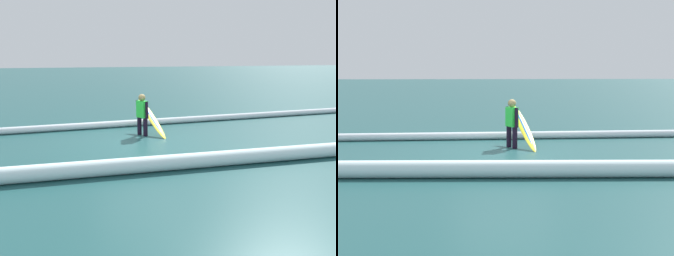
% 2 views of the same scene
% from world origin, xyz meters
% --- Properties ---
extents(ground_plane, '(129.19, 129.19, 0.00)m').
position_xyz_m(ground_plane, '(0.00, 0.00, 0.00)').
color(ground_plane, '#1E4C4D').
extents(surfer, '(0.34, 0.54, 1.31)m').
position_xyz_m(surfer, '(-0.28, -0.80, 0.73)').
color(surfer, black).
rests_on(surfer, ground_plane).
extents(surfboard, '(0.70, 1.84, 1.07)m').
position_xyz_m(surfboard, '(-0.62, -1.00, 0.52)').
color(surfboard, yellow).
rests_on(surfboard, ground_plane).
extents(wave_crest_foreground, '(20.95, 0.91, 0.23)m').
position_xyz_m(wave_crest_foreground, '(0.78, -2.23, 0.11)').
color(wave_crest_foreground, white).
rests_on(wave_crest_foreground, ground_plane).
extents(wave_crest_midground, '(25.86, 1.23, 0.35)m').
position_xyz_m(wave_crest_midground, '(0.00, 2.56, 0.17)').
color(wave_crest_midground, white).
rests_on(wave_crest_midground, ground_plane).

